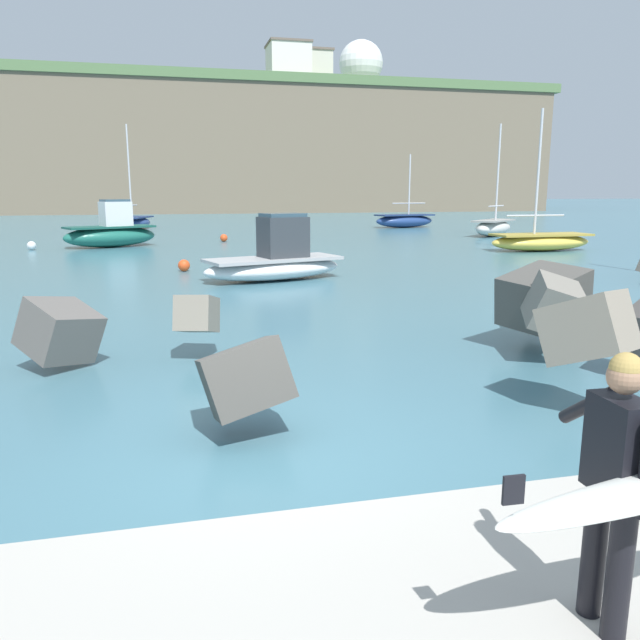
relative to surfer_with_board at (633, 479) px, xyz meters
The scene contains 15 objects.
ground_plane 4.32m from the surfer_with_board, 113.60° to the left, with size 400.00×400.00×0.00m, color #42707F.
surfer_with_board is the anchor object (origin of this frame).
boat_near_centre 48.43m from the surfer_with_board, 96.19° to the left, with size 3.31×4.90×7.83m.
boat_near_right 39.04m from the surfer_with_board, 62.28° to the left, with size 4.49×4.25×7.13m.
boat_mid_centre 47.87m from the surfer_with_board, 70.43° to the left, with size 5.38×2.80×5.78m.
boat_mid_right 17.68m from the surfer_with_board, 87.21° to the left, with size 5.20×3.16×2.20m.
boat_far_left 32.39m from the surfer_with_board, 99.84° to the left, with size 5.17×3.66×2.48m.
boat_far_centre 29.07m from the surfer_with_board, 58.18° to the left, with size 5.30×1.94×6.76m.
mooring_buoy_inner 20.74m from the surfer_with_board, 95.78° to the left, with size 0.44×0.44×0.44m.
mooring_buoy_middle 32.44m from the surfer_with_board, 106.71° to the left, with size 0.44×0.44×0.44m.
mooring_buoy_outer 34.14m from the surfer_with_board, 89.09° to the left, with size 0.44×0.44×0.44m.
headland_bluff 95.90m from the surfer_with_board, 84.03° to the left, with size 84.80×31.42×17.75m.
radar_dome 109.39m from the surfer_with_board, 73.77° to the left, with size 7.34×7.34×9.75m.
station_building_west 95.01m from the surfer_with_board, 78.84° to the left, with size 6.86×6.74×5.02m.
station_building_central 91.77m from the surfer_with_board, 80.47° to the left, with size 5.86×6.05×5.38m.
Camera 1 is at (-0.90, -6.62, 2.92)m, focal length 34.94 mm.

